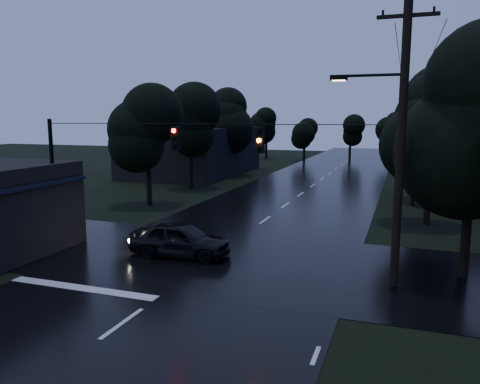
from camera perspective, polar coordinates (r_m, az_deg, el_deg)
The scene contains 15 objects.
main_road at distance 37.45m, azimuth 7.41°, elevation -0.31°, with size 12.00×120.00×0.02m, color black.
cross_street at distance 20.61m, azimuth -3.27°, elevation -8.03°, with size 60.00×9.00×0.02m, color black.
building_far_left at distance 51.11m, azimuth -5.69°, elevation 5.03°, with size 10.00×16.00×5.00m, color black.
utility_pole_main at distance 17.18m, azimuth 18.74°, elevation 5.94°, with size 3.50×0.30×10.00m.
utility_pole_far at distance 34.24m, azimuth 20.58°, elevation 4.85°, with size 2.00×0.30×7.50m.
anchor_pole_left at distance 23.09m, azimuth -21.79°, elevation 0.82°, with size 0.18×0.18×6.00m, color black.
span_signals at distance 18.58m, azimuth -3.03°, elevation 6.56°, with size 15.00×0.37×1.12m.
tree_corner_near at distance 19.30m, azimuth 26.73°, elevation 7.94°, with size 4.48×4.48×9.44m.
tree_left_a at distance 32.72m, azimuth -11.24°, elevation 7.47°, with size 3.92×3.92×8.26m.
tree_left_b at distance 40.06m, azimuth -6.12°, elevation 8.39°, with size 4.20×4.20×8.85m.
tree_left_c at distance 49.49m, azimuth -1.71°, elevation 8.99°, with size 4.48×4.48×9.44m.
tree_right_a at distance 28.20m, azimuth 22.40°, elevation 7.51°, with size 4.20×4.20×8.85m.
tree_right_b at distance 36.21m, azimuth 22.79°, elevation 8.27°, with size 4.48×4.48×9.44m.
tree_right_c at distance 46.23m, azimuth 22.89°, elevation 8.75°, with size 4.76×4.76×10.03m.
car at distance 20.78m, azimuth -7.25°, elevation -5.77°, with size 1.79×4.45×1.52m, color black.
Camera 1 is at (7.65, -6.16, 6.05)m, focal length 35.00 mm.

